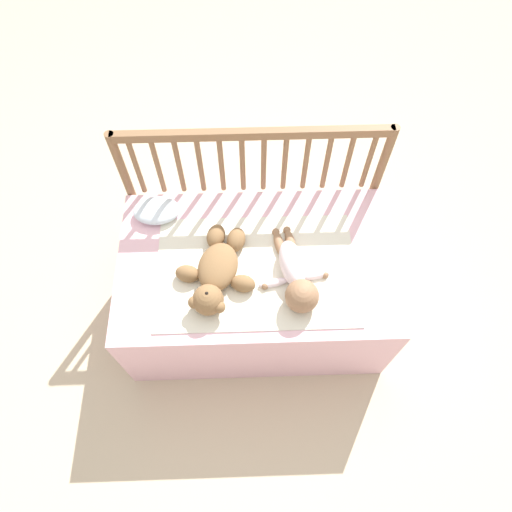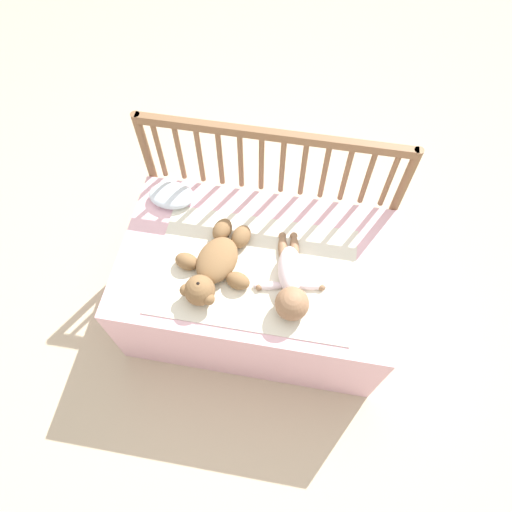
# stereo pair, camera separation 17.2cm
# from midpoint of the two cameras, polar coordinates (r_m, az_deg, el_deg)

# --- Properties ---
(ground_plane) EXTENTS (12.00, 12.00, 0.00)m
(ground_plane) POSITION_cam_midpoint_polar(r_m,az_deg,el_deg) (2.19, -2.26, -6.60)
(ground_plane) COLOR #C6B293
(crib_mattress) EXTENTS (1.09, 0.67, 0.46)m
(crib_mattress) POSITION_cam_midpoint_polar(r_m,az_deg,el_deg) (1.98, -2.49, -4.01)
(crib_mattress) COLOR #EDB7C6
(crib_mattress) RESTS_ON ground_plane
(crib_rail) EXTENTS (1.09, 0.04, 0.79)m
(crib_rail) POSITION_cam_midpoint_polar(r_m,az_deg,el_deg) (1.90, -2.99, 10.26)
(crib_rail) COLOR brown
(crib_rail) RESTS_ON ground_plane
(blanket) EXTENTS (0.77, 0.49, 0.01)m
(blanket) POSITION_cam_midpoint_polar(r_m,az_deg,el_deg) (1.76, -2.79, -2.07)
(blanket) COLOR silver
(blanket) RESTS_ON crib_mattress
(teddy_bear) EXTENTS (0.31, 0.40, 0.12)m
(teddy_bear) POSITION_cam_midpoint_polar(r_m,az_deg,el_deg) (1.72, -7.85, -2.30)
(teddy_bear) COLOR olive
(teddy_bear) RESTS_ON crib_mattress
(baby) EXTENTS (0.28, 0.39, 0.12)m
(baby) POSITION_cam_midpoint_polar(r_m,az_deg,el_deg) (1.69, 2.10, -2.82)
(baby) COLOR white
(baby) RESTS_ON crib_mattress
(small_pillow) EXTENTS (0.19, 0.14, 0.06)m
(small_pillow) POSITION_cam_midpoint_polar(r_m,az_deg,el_deg) (1.93, -14.85, 5.29)
(small_pillow) COLOR silver
(small_pillow) RESTS_ON crib_mattress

